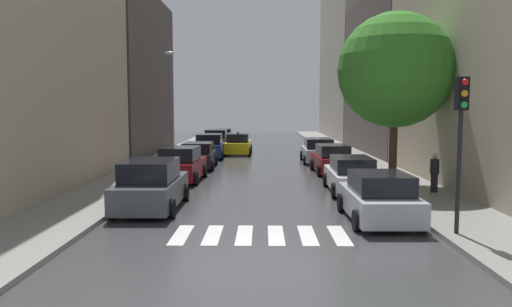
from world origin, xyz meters
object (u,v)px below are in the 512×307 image
(parked_car_left_second, at_px, (181,165))
(taxi_midroad, at_px, (238,144))
(parked_car_left_third, at_px, (198,156))
(lamp_post_left, at_px, (170,100))
(parked_car_left_fourth, at_px, (210,147))
(parked_car_right_nearest, at_px, (379,198))
(parked_car_left_sixth, at_px, (223,137))
(traffic_light_right_corner, at_px, (461,120))
(parked_car_right_fourth, at_px, (318,151))
(parked_car_right_third, at_px, (332,160))
(parked_car_left_nearest, at_px, (151,186))
(street_tree_right, at_px, (395,70))
(parked_car_right_second, at_px, (351,175))
(parked_car_left_fifth, at_px, (216,140))
(pedestrian_foreground, at_px, (434,172))

(parked_car_left_second, relative_size, taxi_midroad, 0.97)
(parked_car_left_third, height_order, lamp_post_left, lamp_post_left)
(parked_car_left_fourth, distance_m, parked_car_right_nearest, 20.82)
(parked_car_left_sixth, relative_size, traffic_light_right_corner, 1.06)
(parked_car_left_sixth, xyz_separation_m, parked_car_right_fourth, (7.54, -15.43, 0.01))
(parked_car_left_fourth, xyz_separation_m, taxi_midroad, (1.91, 2.96, -0.05))
(parked_car_right_nearest, relative_size, parked_car_right_third, 0.99)
(parked_car_right_fourth, height_order, lamp_post_left, lamp_post_left)
(parked_car_right_nearest, distance_m, parked_car_right_third, 11.37)
(parked_car_left_nearest, xyz_separation_m, parked_car_right_third, (7.83, 9.60, -0.08))
(parked_car_left_fourth, relative_size, parked_car_left_sixth, 0.90)
(parked_car_left_third, bearing_deg, lamp_post_left, 69.05)
(parked_car_right_nearest, bearing_deg, parked_car_left_second, 41.94)
(parked_car_left_third, distance_m, street_tree_right, 12.99)
(parked_car_left_third, bearing_deg, parked_car_left_nearest, 178.42)
(parked_car_left_sixth, relative_size, parked_car_right_fourth, 1.02)
(parked_car_left_sixth, bearing_deg, traffic_light_right_corner, -165.40)
(parked_car_left_fourth, height_order, parked_car_left_sixth, parked_car_left_fourth)
(parked_car_right_second, bearing_deg, parked_car_left_sixth, 16.58)
(parked_car_right_second, distance_m, taxi_midroad, 18.01)
(parked_car_right_second, xyz_separation_m, parked_car_right_third, (0.06, 6.09, 0.02))
(parked_car_left_second, height_order, parked_car_left_fifth, parked_car_left_fifth)
(parked_car_left_third, bearing_deg, parked_car_left_fourth, -1.79)
(parked_car_left_nearest, relative_size, street_tree_right, 0.61)
(parked_car_right_second, height_order, taxi_midroad, taxi_midroad)
(parked_car_left_nearest, bearing_deg, parked_car_left_fifth, -0.40)
(parked_car_right_third, bearing_deg, parked_car_left_fourth, 41.45)
(parked_car_left_fifth, xyz_separation_m, parked_car_right_fourth, (7.63, -9.26, -0.06))
(parked_car_left_fifth, height_order, parked_car_right_nearest, parked_car_left_fifth)
(parked_car_left_second, bearing_deg, pedestrian_foreground, -107.09)
(parked_car_left_nearest, bearing_deg, street_tree_right, -65.31)
(parked_car_right_nearest, xyz_separation_m, taxi_midroad, (-5.61, 22.37, 0.03))
(parked_car_left_sixth, height_order, pedestrian_foreground, pedestrian_foreground)
(parked_car_left_third, bearing_deg, parked_car_left_sixth, -1.13)
(parked_car_right_fourth, relative_size, lamp_post_left, 0.65)
(parked_car_right_fourth, relative_size, taxi_midroad, 1.03)
(parked_car_left_fourth, distance_m, parked_car_right_second, 16.03)
(parked_car_right_nearest, distance_m, parked_car_right_fourth, 16.76)
(parked_car_left_fifth, xyz_separation_m, traffic_light_right_corner, (9.32, -28.12, 2.47))
(traffic_light_right_corner, xyz_separation_m, lamp_post_left, (-11.00, 16.43, 0.82))
(parked_car_left_fourth, height_order, parked_car_right_nearest, parked_car_left_fourth)
(parked_car_right_second, height_order, parked_car_right_third, parked_car_right_third)
(parked_car_right_fourth, relative_size, street_tree_right, 0.58)
(parked_car_left_nearest, distance_m, parked_car_left_fifth, 24.25)
(parked_car_right_nearest, bearing_deg, parked_car_left_third, 28.42)
(parked_car_left_nearest, height_order, street_tree_right, street_tree_right)
(parked_car_left_second, xyz_separation_m, taxi_midroad, (2.14, 13.92, -0.03))
(lamp_post_left, bearing_deg, parked_car_left_sixth, 84.34)
(parked_car_left_third, relative_size, parked_car_right_third, 1.07)
(parked_car_left_second, height_order, traffic_light_right_corner, traffic_light_right_corner)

